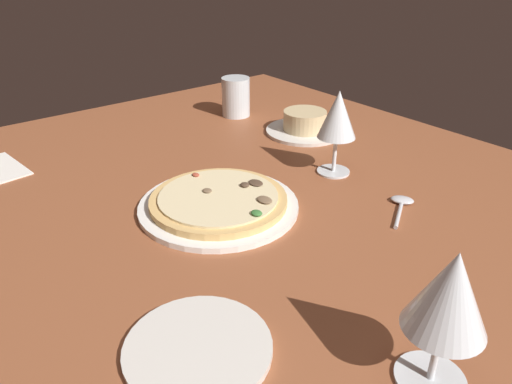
{
  "coord_description": "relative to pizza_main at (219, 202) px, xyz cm",
  "views": [
    {
      "loc": [
        53.15,
        -50.71,
        45.35
      ],
      "look_at": [
        -3.72,
        -5.29,
        7.0
      ],
      "focal_mm": 33.72,
      "sensor_mm": 36.0,
      "label": 1
    }
  ],
  "objects": [
    {
      "name": "wine_glass_far",
      "position": [
        2.28,
        26.2,
        10.39
      ],
      "size": [
        7.43,
        7.43,
        16.69
      ],
      "color": "silver",
      "rests_on": "dining_table"
    },
    {
      "name": "spoon",
      "position": [
        19.23,
        25.36,
        -0.72
      ],
      "size": [
        7.61,
        10.75,
        1.0
      ],
      "color": "silver",
      "rests_on": "dining_table"
    },
    {
      "name": "pizza_main",
      "position": [
        0.0,
        0.0,
        0.0
      ],
      "size": [
        27.58,
        27.58,
        3.25
      ],
      "color": "white",
      "rests_on": "dining_table"
    },
    {
      "name": "water_glass",
      "position": [
        -38.25,
        32.03,
        3.26
      ],
      "size": [
        7.3,
        7.3,
        9.97
      ],
      "color": "silver",
      "rests_on": "dining_table"
    },
    {
      "name": "wine_glass_near",
      "position": [
        44.13,
        -3.47,
        10.1
      ],
      "size": [
        8.29,
        8.29,
        16.36
      ],
      "color": "silver",
      "rests_on": "dining_table"
    },
    {
      "name": "dining_table",
      "position": [
        7.41,
        10.56,
        -3.18
      ],
      "size": [
        150.0,
        110.0,
        4.0
      ],
      "primitive_type": "cube",
      "color": "brown",
      "rests_on": "ground"
    },
    {
      "name": "side_plate",
      "position": [
        25.4,
        -20.46,
        -0.73
      ],
      "size": [
        16.95,
        16.95,
        0.9
      ],
      "primitive_type": "cylinder",
      "color": "silver",
      "rests_on": "dining_table"
    },
    {
      "name": "ramekin_on_saucer",
      "position": [
        -17.51,
        37.09,
        0.95
      ],
      "size": [
        18.46,
        18.46,
        5.4
      ],
      "color": "silver",
      "rests_on": "dining_table"
    }
  ]
}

